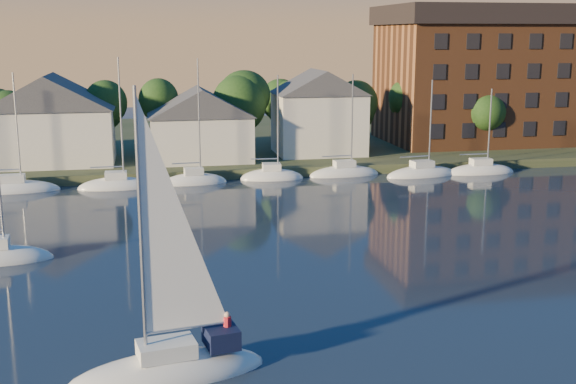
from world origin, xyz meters
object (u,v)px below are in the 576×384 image
object	(u,v)px
condo_block	(501,73)
clubhouse_centre	(200,123)
clubhouse_west	(51,118)
hero_sailboat	(170,364)
clubhouse_east	(319,111)

from	to	relation	value
condo_block	clubhouse_centre	bearing A→B (deg)	-168.76
clubhouse_centre	condo_block	xyz separation A→B (m)	(40.00, 7.95, 4.66)
clubhouse_west	hero_sailboat	bearing A→B (deg)	-78.33
clubhouse_centre	clubhouse_west	bearing A→B (deg)	176.42
hero_sailboat	condo_block	bearing A→B (deg)	-137.47
clubhouse_centre	condo_block	bearing A→B (deg)	11.24
clubhouse_west	clubhouse_east	distance (m)	30.02
clubhouse_west	hero_sailboat	distance (m)	52.70
condo_block	hero_sailboat	xyz separation A→B (m)	(-45.39, -58.30, -9.21)
condo_block	hero_sailboat	bearing A→B (deg)	-127.91
clubhouse_west	clubhouse_centre	size ratio (longest dim) A/B	1.18
clubhouse_west	clubhouse_centre	bearing A→B (deg)	-3.58
condo_block	hero_sailboat	world-z (taller)	condo_block
clubhouse_west	clubhouse_centre	xyz separation A→B (m)	(16.00, -1.00, -0.80)
clubhouse_east	condo_block	distance (m)	26.94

